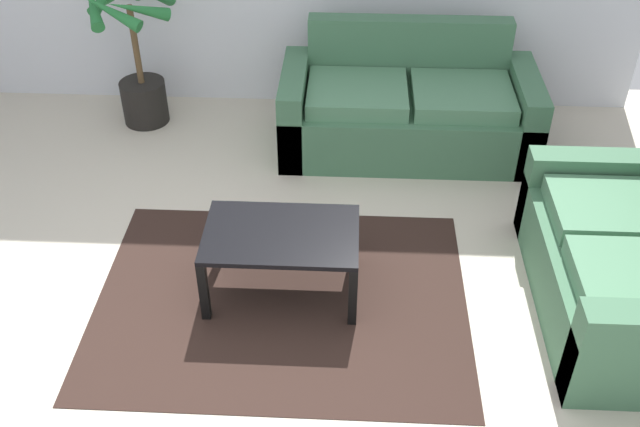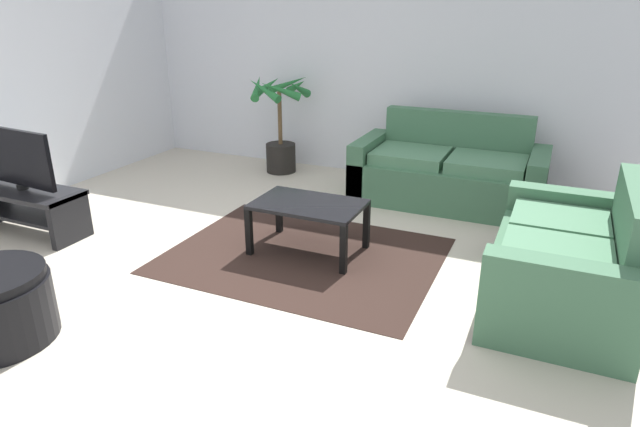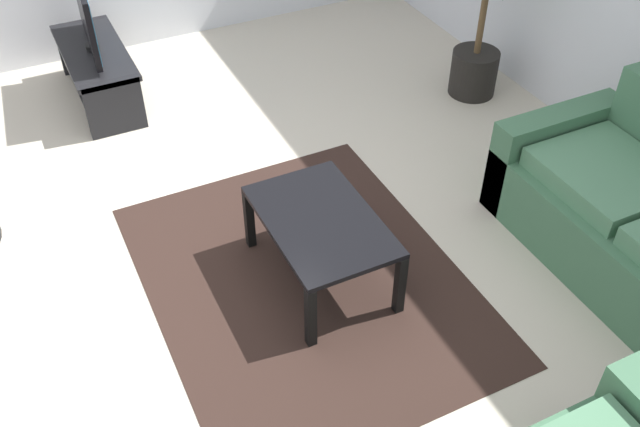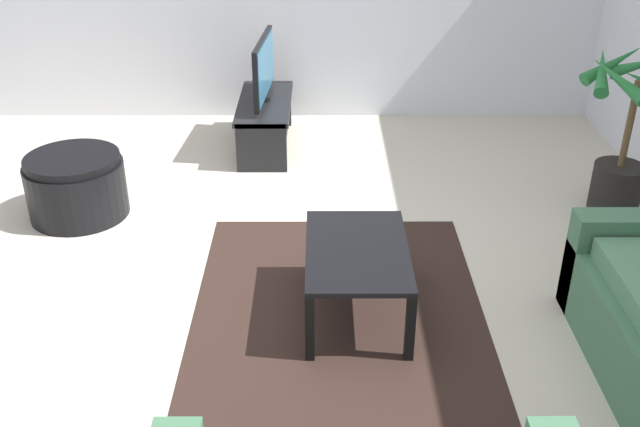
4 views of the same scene
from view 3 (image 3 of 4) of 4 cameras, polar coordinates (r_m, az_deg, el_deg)
ground_plane at (r=4.17m, az=-8.95°, el=-4.84°), size 6.60×6.60×0.00m
tv_stand at (r=5.76m, az=-17.53°, el=11.21°), size 1.10×0.45×0.42m
tv at (r=5.58m, az=-18.40°, el=15.05°), size 0.89×0.11×0.54m
coffee_table at (r=3.85m, az=0.07°, el=-1.10°), size 0.89×0.58×0.44m
area_rug at (r=4.08m, az=-1.20°, el=-5.42°), size 2.20×1.70×0.01m
potted_palm at (r=5.60m, az=12.80°, el=14.26°), size 0.74×0.73×1.18m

